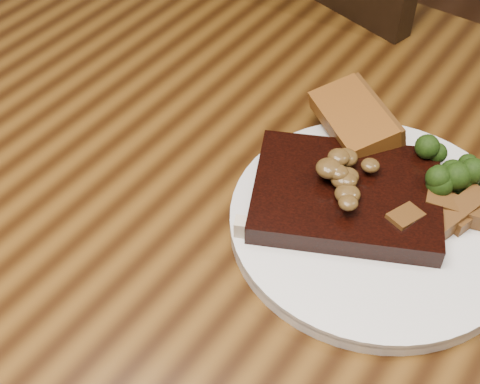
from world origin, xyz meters
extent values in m
cube|color=#533310|center=(0.00, 0.00, 0.73)|extent=(1.60, 0.90, 0.04)
cylinder|color=black|center=(-0.72, 0.37, 0.35)|extent=(0.07, 0.07, 0.71)
cube|color=black|center=(-0.18, 0.62, 0.47)|extent=(0.56, 0.56, 0.04)
cylinder|color=black|center=(0.04, 0.75, 0.23)|extent=(0.04, 0.04, 0.45)
cylinder|color=black|center=(-0.32, 0.84, 0.23)|extent=(0.04, 0.04, 0.45)
cylinder|color=black|center=(-0.05, 0.39, 0.23)|extent=(0.04, 0.04, 0.45)
cylinder|color=black|center=(-0.41, 0.48, 0.23)|extent=(0.04, 0.04, 0.45)
cylinder|color=white|center=(0.10, 0.07, 0.76)|extent=(0.27, 0.27, 0.01)
cube|color=black|center=(0.07, 0.07, 0.77)|extent=(0.21, 0.19, 0.02)
cube|color=beige|center=(0.07, 0.01, 0.77)|extent=(0.13, 0.07, 0.02)
cube|color=brown|center=(0.03, 0.15, 0.77)|extent=(0.11, 0.10, 0.02)
camera|label=1|loc=(0.23, -0.33, 1.22)|focal=50.00mm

